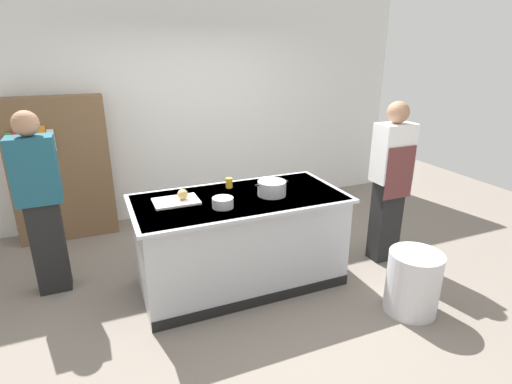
{
  "coord_description": "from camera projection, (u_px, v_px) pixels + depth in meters",
  "views": [
    {
      "loc": [
        -1.22,
        -3.29,
        2.22
      ],
      "look_at": [
        0.25,
        0.2,
        0.85
      ],
      "focal_mm": 28.33,
      "sensor_mm": 36.0,
      "label": 1
    }
  ],
  "objects": [
    {
      "name": "stock_pot",
      "position": [
        272.0,
        188.0,
        3.78
      ],
      "size": [
        0.33,
        0.27,
        0.14
      ],
      "color": "#B7BABF",
      "rests_on": "counter_island"
    },
    {
      "name": "back_wall",
      "position": [
        184.0,
        104.0,
        5.37
      ],
      "size": [
        6.4,
        0.12,
        3.0
      ],
      "primitive_type": "cube",
      "color": "white",
      "rests_on": "ground_plane"
    },
    {
      "name": "juice_cup",
      "position": [
        229.0,
        183.0,
        3.98
      ],
      "size": [
        0.07,
        0.07,
        0.1
      ],
      "primitive_type": "cylinder",
      "color": "yellow",
      "rests_on": "counter_island"
    },
    {
      "name": "bookshelf",
      "position": [
        61.0,
        170.0,
        4.75
      ],
      "size": [
        1.1,
        0.31,
        1.7
      ],
      "color": "brown",
      "rests_on": "ground_plane"
    },
    {
      "name": "ground_plane",
      "position": [
        241.0,
        281.0,
        4.05
      ],
      "size": [
        10.0,
        10.0,
        0.0
      ],
      "primitive_type": "plane",
      "color": "slate"
    },
    {
      "name": "person_guest",
      "position": [
        40.0,
        201.0,
        3.62
      ],
      "size": [
        0.38,
        0.24,
        1.72
      ],
      "rotation": [
        0.0,
        0.0,
        -1.65
      ],
      "color": "black",
      "rests_on": "ground_plane"
    },
    {
      "name": "person_chef",
      "position": [
        390.0,
        180.0,
        4.2
      ],
      "size": [
        0.38,
        0.25,
        1.72
      ],
      "rotation": [
        0.0,
        0.0,
        1.47
      ],
      "color": "black",
      "rests_on": "ground_plane"
    },
    {
      "name": "mixing_bowl",
      "position": [
        223.0,
        203.0,
        3.5
      ],
      "size": [
        0.19,
        0.19,
        0.09
      ],
      "primitive_type": "cylinder",
      "color": "#B7BABF",
      "rests_on": "counter_island"
    },
    {
      "name": "counter_island",
      "position": [
        240.0,
        239.0,
        3.89
      ],
      "size": [
        1.98,
        0.98,
        0.9
      ],
      "color": "#B7BABF",
      "rests_on": "ground_plane"
    },
    {
      "name": "trash_bin",
      "position": [
        413.0,
        282.0,
        3.52
      ],
      "size": [
        0.46,
        0.46,
        0.56
      ],
      "primitive_type": "cylinder",
      "color": "silver",
      "rests_on": "ground_plane"
    },
    {
      "name": "cutting_board",
      "position": [
        176.0,
        201.0,
        3.62
      ],
      "size": [
        0.4,
        0.28,
        0.02
      ],
      "primitive_type": "cube",
      "color": "silver",
      "rests_on": "counter_island"
    },
    {
      "name": "onion",
      "position": [
        183.0,
        194.0,
        3.62
      ],
      "size": [
        0.1,
        0.1,
        0.1
      ],
      "primitive_type": "sphere",
      "color": "tan",
      "rests_on": "cutting_board"
    }
  ]
}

